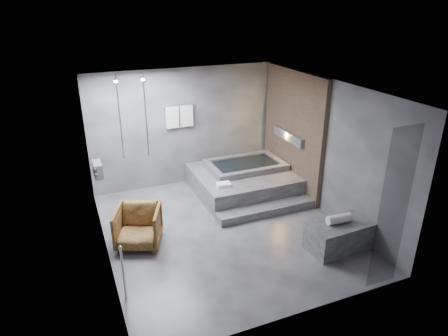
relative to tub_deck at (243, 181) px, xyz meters
name	(u,v)px	position (x,y,z in m)	size (l,w,h in m)	color
room	(240,141)	(-0.65, -1.21, 1.48)	(5.00, 5.04, 2.82)	#2F2F32
tub_deck	(243,181)	(0.00, 0.00, 0.00)	(2.20, 2.00, 0.50)	#343437
tub_step	(266,210)	(0.00, -1.18, -0.16)	(2.20, 0.36, 0.18)	#343437
concrete_bench	(339,236)	(0.62, -2.79, 0.01)	(1.14, 0.63, 0.51)	#313133
driftwood_chair	(138,226)	(-2.71, -1.27, 0.12)	(0.79, 0.81, 0.74)	#3F260F
rolled_towel	(339,219)	(0.60, -2.77, 0.35)	(0.16, 0.16, 0.46)	silver
deck_towel	(224,185)	(-0.72, -0.56, 0.29)	(0.29, 0.21, 0.08)	white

